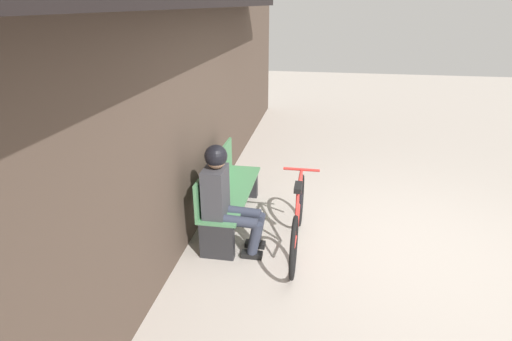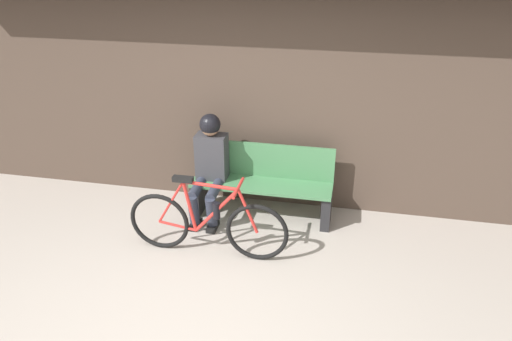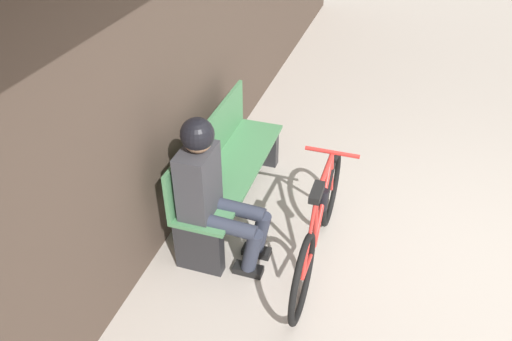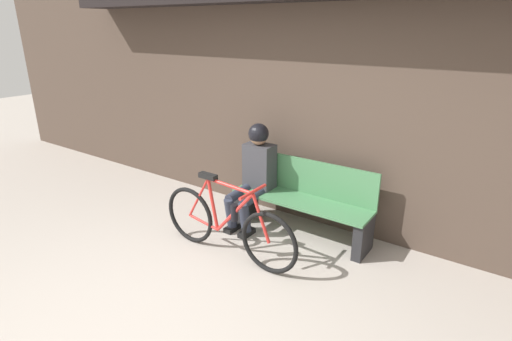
# 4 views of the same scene
# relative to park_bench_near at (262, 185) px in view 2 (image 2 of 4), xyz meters

# --- Properties ---
(ground_plane) EXTENTS (24.00, 24.00, 0.00)m
(ground_plane) POSITION_rel_park_bench_near_xyz_m (-0.24, -1.91, -0.38)
(ground_plane) COLOR #ADA399
(storefront_wall) EXTENTS (12.00, 0.56, 3.20)m
(storefront_wall) POSITION_rel_park_bench_near_xyz_m (-0.24, 0.37, 1.28)
(storefront_wall) COLOR #4C3D33
(storefront_wall) RESTS_ON ground_plane
(park_bench_near) EXTENTS (1.56, 0.42, 0.83)m
(park_bench_near) POSITION_rel_park_bench_near_xyz_m (0.00, 0.00, 0.00)
(park_bench_near) COLOR #477F51
(park_bench_near) RESTS_ON ground_plane
(bicycle) EXTENTS (1.63, 0.40, 0.84)m
(bicycle) POSITION_rel_park_bench_near_xyz_m (-0.39, -0.86, -0.03)
(bicycle) COLOR black
(bicycle) RESTS_ON ground_plane
(person_seated) EXTENTS (0.34, 0.62, 1.19)m
(person_seated) POSITION_rel_park_bench_near_xyz_m (-0.57, -0.11, 0.30)
(person_seated) COLOR #2D3342
(person_seated) RESTS_ON ground_plane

